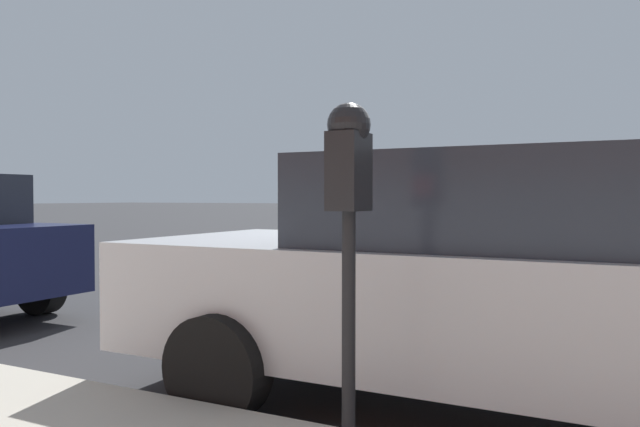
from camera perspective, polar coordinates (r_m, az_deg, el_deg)
ground_plane at (r=5.29m, az=13.03°, el=-12.91°), size 220.00×220.00×0.00m
parking_meter at (r=2.71m, az=2.66°, el=2.40°), size 0.21×0.19×1.55m
car_silver at (r=3.92m, az=18.36°, el=-5.77°), size 2.08×4.93×1.57m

